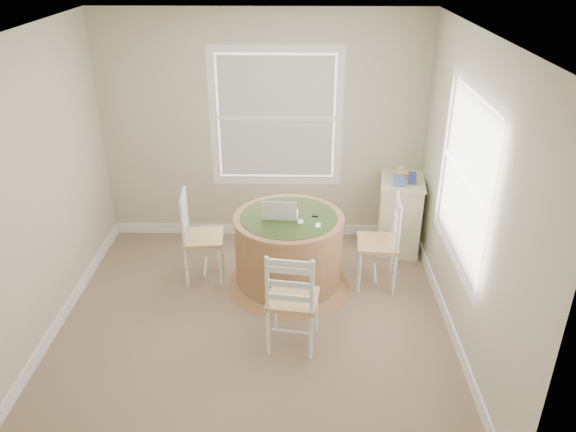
{
  "coord_description": "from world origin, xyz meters",
  "views": [
    {
      "loc": [
        0.4,
        -4.19,
        3.23
      ],
      "look_at": [
        0.31,
        0.45,
        0.91
      ],
      "focal_mm": 35.0,
      "sensor_mm": 36.0,
      "label": 1
    }
  ],
  "objects_px": {
    "chair_left": "(203,237)",
    "corner_chest": "(399,214)",
    "laptop": "(280,214)",
    "chair_right": "(378,243)",
    "round_table": "(289,248)",
    "chair_near": "(293,299)"
  },
  "relations": [
    {
      "from": "round_table",
      "to": "chair_right",
      "type": "bearing_deg",
      "value": 7.74
    },
    {
      "from": "laptop",
      "to": "chair_right",
      "type": "bearing_deg",
      "value": -173.47
    },
    {
      "from": "round_table",
      "to": "chair_near",
      "type": "relative_size",
      "value": 1.34
    },
    {
      "from": "laptop",
      "to": "corner_chest",
      "type": "height_order",
      "value": "laptop"
    },
    {
      "from": "chair_left",
      "to": "chair_near",
      "type": "bearing_deg",
      "value": -144.58
    },
    {
      "from": "round_table",
      "to": "chair_near",
      "type": "bearing_deg",
      "value": -81.94
    },
    {
      "from": "chair_right",
      "to": "laptop",
      "type": "height_order",
      "value": "laptop"
    },
    {
      "from": "chair_near",
      "to": "laptop",
      "type": "relative_size",
      "value": 2.65
    },
    {
      "from": "round_table",
      "to": "chair_right",
      "type": "distance_m",
      "value": 0.89
    },
    {
      "from": "chair_right",
      "to": "corner_chest",
      "type": "distance_m",
      "value": 0.83
    },
    {
      "from": "round_table",
      "to": "chair_right",
      "type": "height_order",
      "value": "chair_right"
    },
    {
      "from": "chair_left",
      "to": "laptop",
      "type": "bearing_deg",
      "value": -105.28
    },
    {
      "from": "chair_near",
      "to": "corner_chest",
      "type": "height_order",
      "value": "chair_near"
    },
    {
      "from": "laptop",
      "to": "corner_chest",
      "type": "xyz_separation_m",
      "value": [
        1.32,
        0.81,
        -0.39
      ]
    },
    {
      "from": "round_table",
      "to": "chair_left",
      "type": "height_order",
      "value": "chair_left"
    },
    {
      "from": "round_table",
      "to": "corner_chest",
      "type": "distance_m",
      "value": 1.47
    },
    {
      "from": "chair_left",
      "to": "corner_chest",
      "type": "relative_size",
      "value": 1.12
    },
    {
      "from": "chair_left",
      "to": "chair_near",
      "type": "height_order",
      "value": "same"
    },
    {
      "from": "chair_near",
      "to": "chair_right",
      "type": "height_order",
      "value": "same"
    },
    {
      "from": "round_table",
      "to": "chair_right",
      "type": "xyz_separation_m",
      "value": [
        0.89,
        0.04,
        0.05
      ]
    },
    {
      "from": "chair_right",
      "to": "corner_chest",
      "type": "height_order",
      "value": "chair_right"
    },
    {
      "from": "chair_left",
      "to": "round_table",
      "type": "bearing_deg",
      "value": -103.98
    }
  ]
}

